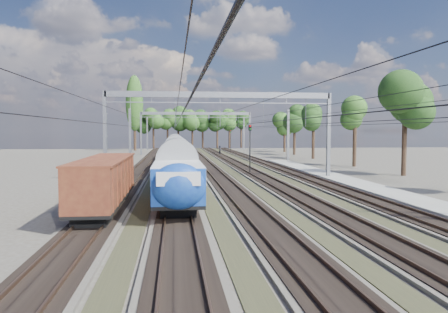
{
  "coord_description": "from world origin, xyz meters",
  "views": [
    {
      "loc": [
        -4.73,
        -14.42,
        5.05
      ],
      "look_at": [
        -0.36,
        23.39,
        2.8
      ],
      "focal_mm": 35.0,
      "sensor_mm": 36.0,
      "label": 1
    }
  ],
  "objects": [
    {
      "name": "signal_near",
      "position": [
        4.17,
        36.07,
        3.64
      ],
      "size": [
        0.4,
        0.36,
        5.76
      ],
      "rotation": [
        0.0,
        0.0,
        -0.25
      ],
      "color": "black",
      "rests_on": "ground"
    },
    {
      "name": "ground",
      "position": [
        0.0,
        0.0,
        0.0
      ],
      "size": [
        220.0,
        220.0,
        0.0
      ],
      "primitive_type": "plane",
      "color": "#47423A",
      "rests_on": "ground"
    },
    {
      "name": "track_bed",
      "position": [
        -0.0,
        45.0,
        0.1
      ],
      "size": [
        21.0,
        130.0,
        0.34
      ],
      "color": "#47423A",
      "rests_on": "ground"
    },
    {
      "name": "poplar",
      "position": [
        -14.5,
        98.0,
        11.89
      ],
      "size": [
        4.4,
        4.4,
        19.04
      ],
      "color": "black",
      "rests_on": "ground"
    },
    {
      "name": "platform",
      "position": [
        12.0,
        20.0,
        0.15
      ],
      "size": [
        3.0,
        70.0,
        0.3
      ],
      "primitive_type": "cube",
      "color": "gray",
      "rests_on": "ground"
    },
    {
      "name": "emu_train",
      "position": [
        -4.5,
        38.86,
        2.56
      ],
      "size": [
        2.98,
        63.03,
        4.36
      ],
      "color": "black",
      "rests_on": "ground"
    },
    {
      "name": "freight_boxcar",
      "position": [
        -9.0,
        13.2,
        1.96
      ],
      "size": [
        2.59,
        12.49,
        3.22
      ],
      "color": "black",
      "rests_on": "ground"
    },
    {
      "name": "worker",
      "position": [
        4.75,
        74.8,
        0.99
      ],
      "size": [
        0.59,
        0.79,
        1.98
      ],
      "primitive_type": "imported",
      "rotation": [
        0.0,
        0.0,
        1.4
      ],
      "color": "black",
      "rests_on": "ground"
    },
    {
      "name": "signal_far",
      "position": [
        9.19,
        91.75,
        3.27
      ],
      "size": [
        0.34,
        0.31,
        5.17
      ],
      "rotation": [
        0.0,
        0.0,
        -0.15
      ],
      "color": "black",
      "rests_on": "ground"
    },
    {
      "name": "tree_belt",
      "position": [
        6.54,
        90.33,
        8.0
      ],
      "size": [
        40.38,
        98.95,
        12.3
      ],
      "color": "black",
      "rests_on": "ground"
    },
    {
      "name": "catenary",
      "position": [
        0.33,
        52.69,
        6.4
      ],
      "size": [
        25.65,
        130.0,
        9.0
      ],
      "color": "gray",
      "rests_on": "ground"
    }
  ]
}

